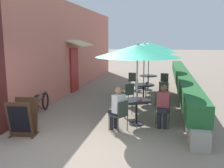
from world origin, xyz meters
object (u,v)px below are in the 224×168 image
patio_umbrella_near (138,51)px  patio_umbrella_far (149,46)px  coffee_cup_mid (147,83)px  bicycle_leaning (40,104)px  cafe_chair_mid_right (140,86)px  menu_board (23,118)px  cafe_chair_near_right (126,101)px  cafe_chair_near_left (163,109)px  cafe_chair_far_right (164,81)px  cafe_chair_mid_back (128,92)px  cafe_chair_mid_left (163,92)px  coffee_cup_near (141,100)px  patio_table_mid (143,89)px  cafe_chair_near_back (120,113)px  seated_patron_near_back (117,106)px  patio_umbrella_mid (144,48)px  patio_table_far (148,79)px  seated_patron_near_left (163,104)px  cafe_chair_far_left (133,79)px  patio_table_near (137,106)px

patio_umbrella_near → patio_umbrella_far: size_ratio=1.00×
coffee_cup_mid → bicycle_leaning: (-3.42, -2.34, -0.45)m
cafe_chair_mid_right → menu_board: 5.54m
patio_umbrella_near → cafe_chair_near_right: patio_umbrella_near is taller
cafe_chair_near_right → cafe_chair_near_left: bearing=35.6°
cafe_chair_far_right → cafe_chair_mid_back: bearing=75.8°
cafe_chair_near_right → cafe_chair_far_right: 4.66m
cafe_chair_mid_left → coffee_cup_near: bearing=96.3°
bicycle_leaning → menu_board: size_ratio=1.72×
cafe_chair_near_right → patio_umbrella_near: bearing=5.6°
coffee_cup_near → patio_table_mid: bearing=93.0°
cafe_chair_near_back → patio_table_mid: 3.35m
seated_patron_near_back → patio_umbrella_mid: size_ratio=0.51×
cafe_chair_mid_left → patio_table_far: size_ratio=1.00×
seated_patron_near_left → patio_table_mid: seated_patron_near_left is taller
cafe_chair_near_right → cafe_chair_far_left: size_ratio=1.00×
patio_table_near → patio_umbrella_far: 5.47m
patio_table_mid → bicycle_leaning: bearing=-145.5°
cafe_chair_near_left → cafe_chair_mid_right: (-1.01, 3.37, 0.00)m
patio_table_near → seated_patron_near_left: size_ratio=0.69×
patio_table_mid → cafe_chair_mid_right: bearing=106.0°
cafe_chair_mid_left → menu_board: bearing=67.7°
cafe_chair_mid_right → patio_table_near: bearing=-6.4°
seated_patron_near_back → cafe_chair_mid_right: seated_patron_near_back is taller
cafe_chair_mid_right → cafe_chair_far_left: 1.96m
bicycle_leaning → patio_table_mid: bearing=26.5°
patio_umbrella_near → cafe_chair_far_left: patio_umbrella_near is taller
cafe_chair_near_left → coffee_cup_mid: 2.80m
patio_umbrella_near → cafe_chair_far_right: 5.49m
patio_table_mid → bicycle_leaning: size_ratio=0.52×
cafe_chair_far_left → patio_umbrella_near: bearing=-72.4°
patio_umbrella_far → bicycle_leaning: 6.16m
seated_patron_near_back → coffee_cup_mid: 3.39m
patio_table_far → bicycle_leaning: patio_table_far is taller
cafe_chair_mid_left → bicycle_leaning: 4.57m
cafe_chair_mid_back → cafe_chair_near_left: bearing=-97.5°
cafe_chair_near_left → seated_patron_near_back: size_ratio=0.70×
coffee_cup_near → coffee_cup_mid: size_ratio=1.00×
patio_table_mid → cafe_chair_mid_left: size_ratio=1.00×
patio_table_far → menu_board: 7.30m
coffee_cup_mid → menu_board: 5.14m
cafe_chair_near_back → seated_patron_near_back: size_ratio=0.70×
patio_table_near → menu_board: 3.20m
seated_patron_near_left → cafe_chair_far_left: size_ratio=1.44×
menu_board → patio_table_near: bearing=21.5°
cafe_chair_near_right → seated_patron_near_back: size_ratio=0.70×
cafe_chair_mid_right → coffee_cup_mid: bearing=15.6°
patio_umbrella_near → coffee_cup_mid: 3.06m
cafe_chair_mid_back → cafe_chair_mid_right: bearing=35.6°
patio_table_near → cafe_chair_mid_left: size_ratio=1.00×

